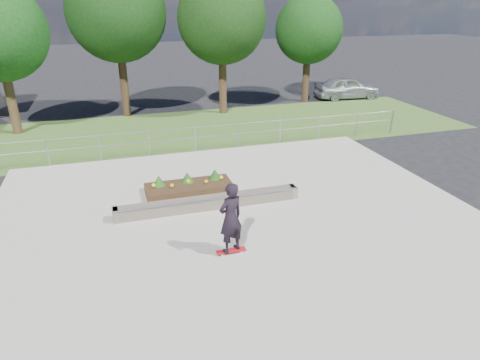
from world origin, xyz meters
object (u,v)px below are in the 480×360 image
grind_ledge (209,202)px  skateboarder (231,218)px  planter_bed (189,186)px  parked_car (347,87)px

grind_ledge → skateboarder: (-0.06, -2.73, 0.84)m
planter_bed → parked_car: size_ratio=0.69×
grind_ledge → skateboarder: bearing=-91.2°
planter_bed → skateboarder: skateboarder is taller
grind_ledge → skateboarder: size_ratio=2.96×
planter_bed → grind_ledge: bearing=-76.5°
planter_bed → parked_car: (13.10, 11.92, 0.50)m
skateboarder → parked_car: size_ratio=0.46×
grind_ledge → planter_bed: bearing=103.5°
planter_bed → parked_car: parked_car is taller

